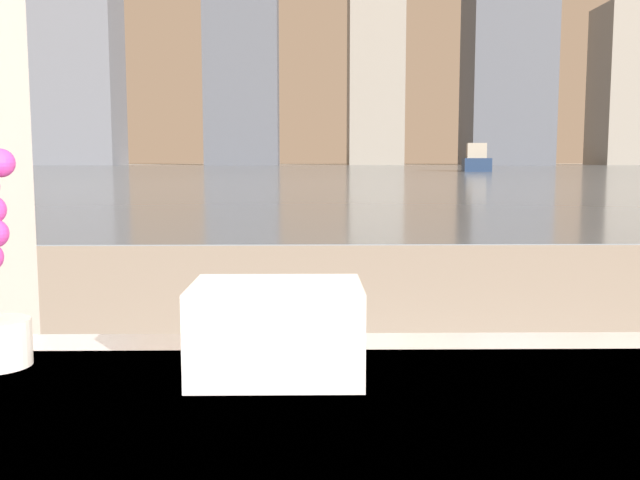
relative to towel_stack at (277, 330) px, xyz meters
The scene contains 7 objects.
towel_stack is the anchor object (origin of this frame).
harbor_water 61.16m from the towel_stack, 89.85° to the left, with size 180.00×110.00×0.01m.
harbor_boat_2 54.27m from the towel_stack, 76.49° to the left, with size 2.85×5.85×2.10m.
skyline_tower_1 125.08m from the towel_stack, 107.72° to the left, with size 12.89×10.07×46.73m.
skyline_tower_2 119.69m from the towel_stack, 95.34° to the left, with size 11.88×6.89×44.97m.
skyline_tower_4 123.18m from the towel_stack, 74.51° to the left, with size 13.27×11.34×40.81m.
skyline_tower_5 128.77m from the towel_stack, 66.07° to the left, with size 9.00×10.22×25.82m.
Camera 1 is at (-0.11, -0.35, 0.89)m, focal length 40.00 mm.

